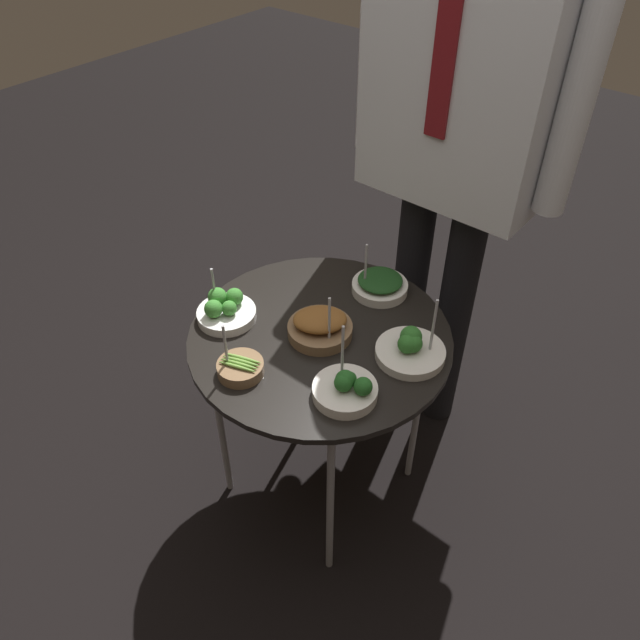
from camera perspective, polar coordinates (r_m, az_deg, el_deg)
ground_plane at (r=2.12m, az=0.00°, el=-14.39°), size 8.00×8.00×0.00m
serving_cart at (r=1.66m, az=0.00°, el=-2.42°), size 0.69×0.69×0.65m
bowl_roast_center at (r=1.61m, az=0.07°, el=-0.64°), size 0.17×0.17×0.16m
bowl_broccoli_far_rim at (r=1.68m, az=-8.69°, el=0.96°), size 0.16×0.16×0.14m
bowl_broccoli_back_left at (r=1.57m, az=8.26°, el=-2.60°), size 0.18×0.18×0.18m
bowl_asparagus_front_center at (r=1.53m, az=-7.31°, el=-4.33°), size 0.12×0.12×0.15m
bowl_spinach_near_rim at (r=1.76m, az=5.49°, el=3.24°), size 0.16×0.16×0.16m
bowl_broccoli_mid_left at (r=1.46m, az=2.43°, el=-6.24°), size 0.15×0.15×0.18m
waiter_figure at (r=1.73m, az=12.75°, el=18.38°), size 0.65×0.24×1.75m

